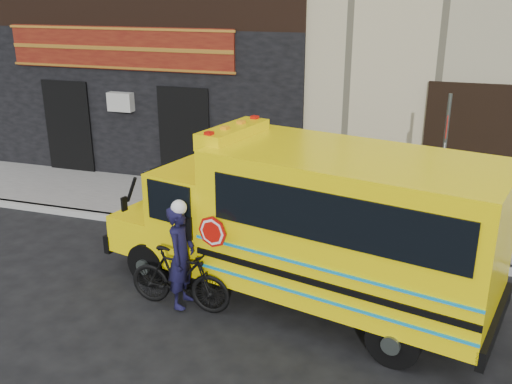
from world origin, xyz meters
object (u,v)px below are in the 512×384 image
at_px(cyclist, 181,259).
at_px(school_bus, 314,221).
at_px(bicycle, 180,278).
at_px(sign_pole, 442,168).

bearing_deg(cyclist, school_bus, -70.18).
xyz_separation_m(bicycle, cyclist, (0.03, 0.03, 0.34)).
bearing_deg(bicycle, cyclist, -43.55).
bearing_deg(bicycle, sign_pole, -46.21).
height_order(sign_pole, cyclist, sign_pole).
relative_size(school_bus, cyclist, 4.05).
bearing_deg(cyclist, bicycle, 132.57).
xyz_separation_m(sign_pole, cyclist, (-4.00, -3.58, -0.90)).
xyz_separation_m(school_bus, sign_pole, (1.95, 2.76, 0.28)).
height_order(bicycle, cyclist, cyclist).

